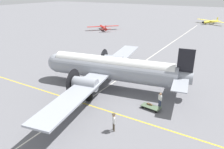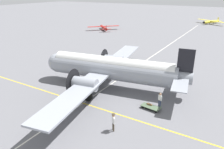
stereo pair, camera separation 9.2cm
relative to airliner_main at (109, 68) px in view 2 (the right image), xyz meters
The scene contains 11 objects.
ground_plane 2.64m from the airliner_main, 169.75° to the right, with size 300.00×300.00×0.00m, color slate.
apron_line_eastwest 6.10m from the airliner_main, 94.52° to the left, with size 120.00×0.16×0.01m.
apron_line_northsouth 2.60m from the airliner_main, 33.71° to the right, with size 0.16×120.00×0.01m.
airliner_main is the anchor object (origin of this frame).
crew_foreground 9.95m from the airliner_main, 124.17° to the left, with size 0.48×0.45×1.81m.
passenger_boarding 8.02m from the airliner_main, 167.47° to the left, with size 0.51×0.36×1.68m.
suitcase_near_door 7.66m from the airliner_main, 159.98° to the left, with size 0.51×0.15×0.51m.
suitcase_upright_spare 7.48m from the airliner_main, 160.22° to the left, with size 0.46×0.18×0.46m.
baggage_cart 7.93m from the airliner_main, 158.92° to the left, with size 2.20×1.19×0.56m.
light_aircraft_distant 42.44m from the airliner_main, 55.95° to the right, with size 7.83×7.97×1.95m.
light_aircraft_taxiing 65.80m from the airliner_main, 92.78° to the right, with size 10.31×8.15×2.14m.
Camera 2 is at (-13.70, 22.77, 12.31)m, focal length 35.00 mm.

